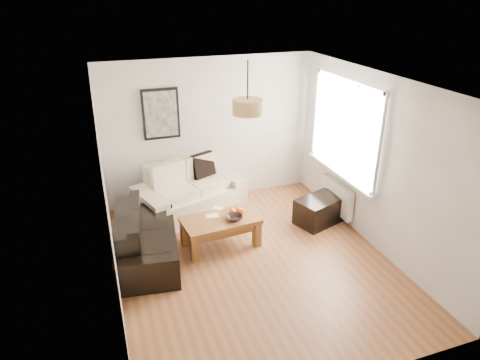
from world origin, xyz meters
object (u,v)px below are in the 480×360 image
object	(u,v)px
sofa_leather	(147,236)
ottoman	(319,210)
loveseat_cream	(190,189)
coffee_table	(221,232)

from	to	relation	value
sofa_leather	ottoman	bearing A→B (deg)	-80.46
loveseat_cream	sofa_leather	world-z (taller)	loveseat_cream
sofa_leather	coffee_table	distance (m)	1.11
coffee_table	sofa_leather	bearing A→B (deg)	178.52
sofa_leather	coffee_table	world-z (taller)	sofa_leather
sofa_leather	coffee_table	bearing A→B (deg)	-84.05
loveseat_cream	ottoman	distance (m)	2.25
loveseat_cream	coffee_table	xyz separation A→B (m)	(0.19, -1.21, -0.21)
loveseat_cream	ottoman	world-z (taller)	loveseat_cream
sofa_leather	coffee_table	xyz separation A→B (m)	(1.11, -0.03, -0.13)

